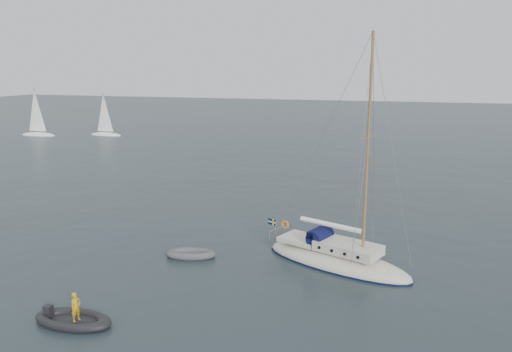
% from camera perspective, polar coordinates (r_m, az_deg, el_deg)
% --- Properties ---
extents(ground, '(300.00, 300.00, 0.00)m').
position_cam_1_polar(ground, '(30.76, 2.51, -9.08)').
color(ground, black).
rests_on(ground, ground).
extents(sailboat, '(9.58, 2.87, 13.64)m').
position_cam_1_polar(sailboat, '(29.41, 9.26, -8.10)').
color(sailboat, beige).
rests_on(sailboat, ground).
extents(dinghy, '(3.04, 1.37, 0.44)m').
position_cam_1_polar(dinghy, '(30.70, -7.47, -8.83)').
color(dinghy, '#55555B').
rests_on(dinghy, ground).
extents(rib, '(3.73, 1.70, 1.54)m').
position_cam_1_polar(rib, '(24.50, -20.19, -15.08)').
color(rib, black).
rests_on(rib, ground).
extents(distant_yacht_a, '(5.79, 3.09, 7.67)m').
position_cam_1_polar(distant_yacht_a, '(88.06, -16.93, 6.58)').
color(distant_yacht_a, white).
rests_on(distant_yacht_a, ground).
extents(distant_yacht_c, '(6.31, 3.37, 8.37)m').
position_cam_1_polar(distant_yacht_c, '(91.77, -23.82, 6.46)').
color(distant_yacht_c, white).
rests_on(distant_yacht_c, ground).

